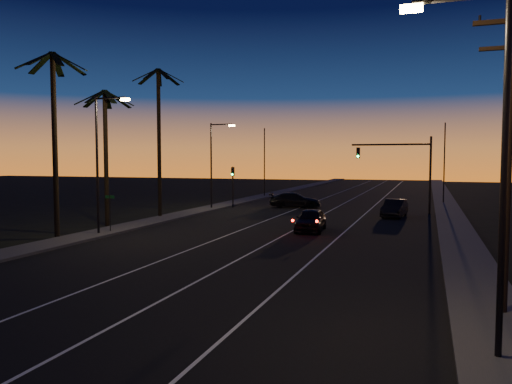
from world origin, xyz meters
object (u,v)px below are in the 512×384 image
at_px(utility_pole, 508,148).
at_px(cross_car, 295,200).
at_px(signal_mast, 403,161).
at_px(right_car, 395,208).
at_px(lead_car, 311,220).

distance_m(utility_pole, cross_car, 35.85).
relative_size(utility_pole, cross_car, 1.79).
relative_size(signal_mast, right_car, 1.51).
xyz_separation_m(utility_pole, right_car, (-4.95, 26.86, -4.55)).
relative_size(utility_pole, signal_mast, 1.41).
height_order(right_car, cross_car, cross_car).
bearing_deg(cross_car, right_car, -27.53).
distance_m(lead_car, right_car, 11.59).
bearing_deg(lead_car, signal_mast, 68.19).
distance_m(signal_mast, lead_car, 15.19).
height_order(utility_pole, cross_car, utility_pole).
xyz_separation_m(utility_pole, signal_mast, (-4.46, 29.99, -0.53)).
bearing_deg(right_car, signal_mast, 81.23).
relative_size(signal_mast, cross_car, 1.27).
bearing_deg(lead_car, utility_pole, -58.85).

